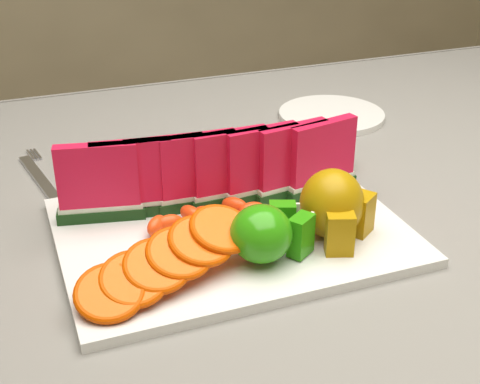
% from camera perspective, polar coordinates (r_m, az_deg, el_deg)
% --- Properties ---
extents(table, '(1.40, 0.90, 0.75)m').
position_cam_1_polar(table, '(0.94, 2.60, -5.84)').
color(table, '#492D1B').
rests_on(table, ground).
extents(tablecloth, '(1.53, 1.03, 0.20)m').
position_cam_1_polar(tablecloth, '(0.91, 2.69, -2.56)').
color(tablecloth, gray).
rests_on(tablecloth, table).
extents(platter, '(0.40, 0.30, 0.01)m').
position_cam_1_polar(platter, '(0.80, -0.79, -3.38)').
color(platter, silver).
rests_on(platter, tablecloth).
extents(apple_cluster, '(0.10, 0.08, 0.06)m').
position_cam_1_polar(apple_cluster, '(0.72, 2.28, -3.49)').
color(apple_cluster, '#248E1F').
rests_on(apple_cluster, platter).
extents(pear_cluster, '(0.09, 0.09, 0.08)m').
position_cam_1_polar(pear_cluster, '(0.77, 8.03, -1.20)').
color(pear_cluster, '#965D0A').
rests_on(pear_cluster, platter).
extents(side_plate, '(0.23, 0.23, 0.01)m').
position_cam_1_polar(side_plate, '(1.16, 7.81, 6.54)').
color(side_plate, silver).
rests_on(side_plate, tablecloth).
extents(fork, '(0.05, 0.19, 0.00)m').
position_cam_1_polar(fork, '(0.98, -16.71, 1.25)').
color(fork, silver).
rests_on(fork, tablecloth).
extents(watermelon_row, '(0.39, 0.07, 0.10)m').
position_cam_1_polar(watermelon_row, '(0.82, -2.17, 1.74)').
color(watermelon_row, '#0C380E').
rests_on(watermelon_row, platter).
extents(orange_fan_front, '(0.22, 0.13, 0.05)m').
position_cam_1_polar(orange_fan_front, '(0.69, -6.13, -5.71)').
color(orange_fan_front, '#DA5200').
rests_on(orange_fan_front, platter).
extents(orange_fan_back, '(0.39, 0.12, 0.05)m').
position_cam_1_polar(orange_fan_back, '(0.91, -1.36, 2.72)').
color(orange_fan_back, '#DA5200').
rests_on(orange_fan_back, platter).
extents(tangerine_segments, '(0.15, 0.06, 0.02)m').
position_cam_1_polar(tangerine_segments, '(0.79, -2.99, -2.04)').
color(tangerine_segments, orange).
rests_on(tangerine_segments, platter).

